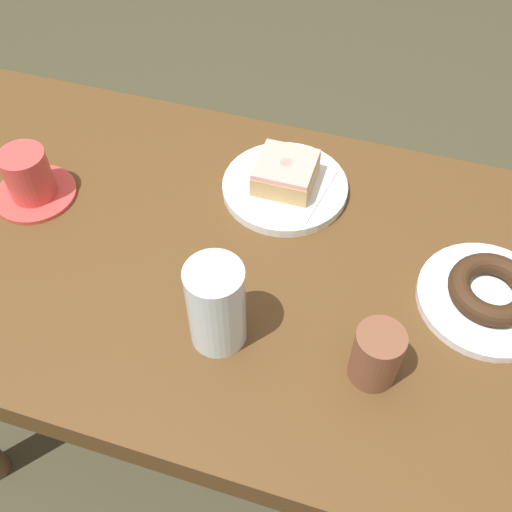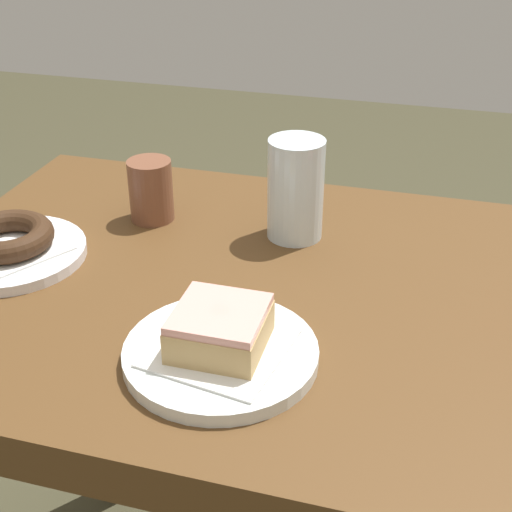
% 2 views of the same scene
% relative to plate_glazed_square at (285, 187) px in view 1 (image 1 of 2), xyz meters
% --- Properties ---
extents(ground_plane, '(6.00, 6.00, 0.00)m').
position_rel_plate_glazed_square_xyz_m(ground_plane, '(0.10, 0.15, -0.71)').
color(ground_plane, '#3D3A26').
extents(table, '(1.07, 0.62, 0.71)m').
position_rel_plate_glazed_square_xyz_m(table, '(0.10, 0.15, -0.11)').
color(table, '#52351A').
rests_on(table, ground_plane).
extents(plate_glazed_square, '(0.20, 0.20, 0.02)m').
position_rel_plate_glazed_square_xyz_m(plate_glazed_square, '(0.00, 0.00, 0.00)').
color(plate_glazed_square, white).
rests_on(plate_glazed_square, table).
extents(napkin_glazed_square, '(0.15, 0.15, 0.00)m').
position_rel_plate_glazed_square_xyz_m(napkin_glazed_square, '(0.00, 0.00, 0.01)').
color(napkin_glazed_square, white).
rests_on(napkin_glazed_square, plate_glazed_square).
extents(donut_glazed_square, '(0.09, 0.09, 0.04)m').
position_rel_plate_glazed_square_xyz_m(donut_glazed_square, '(-0.00, 0.00, 0.03)').
color(donut_glazed_square, tan).
rests_on(donut_glazed_square, napkin_glazed_square).
extents(plate_chocolate_ring, '(0.19, 0.19, 0.01)m').
position_rel_plate_glazed_square_xyz_m(plate_chocolate_ring, '(-0.32, 0.13, -0.00)').
color(plate_chocolate_ring, white).
rests_on(plate_chocolate_ring, table).
extents(napkin_chocolate_ring, '(0.17, 0.17, 0.00)m').
position_rel_plate_glazed_square_xyz_m(napkin_chocolate_ring, '(-0.32, 0.13, 0.01)').
color(napkin_chocolate_ring, white).
rests_on(napkin_chocolate_ring, plate_chocolate_ring).
extents(donut_chocolate_ring, '(0.12, 0.12, 0.03)m').
position_rel_plate_glazed_square_xyz_m(donut_chocolate_ring, '(-0.32, 0.13, 0.02)').
color(donut_chocolate_ring, '#362113').
rests_on(donut_chocolate_ring, napkin_chocolate_ring).
extents(water_glass, '(0.07, 0.07, 0.14)m').
position_rel_plate_glazed_square_xyz_m(water_glass, '(0.01, 0.28, 0.06)').
color(water_glass, silver).
rests_on(water_glass, table).
extents(coffee_cup, '(0.13, 0.13, 0.09)m').
position_rel_plate_glazed_square_xyz_m(coffee_cup, '(0.38, 0.13, 0.03)').
color(coffee_cup, '#D7433E').
rests_on(coffee_cup, table).
extents(sugar_jar, '(0.06, 0.06, 0.09)m').
position_rel_plate_glazed_square_xyz_m(sugar_jar, '(-0.19, 0.28, 0.04)').
color(sugar_jar, brown).
rests_on(sugar_jar, table).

